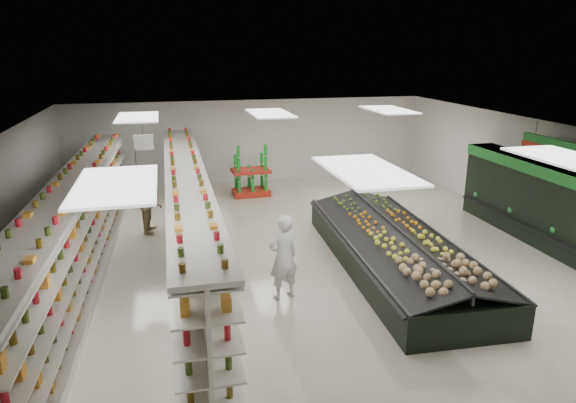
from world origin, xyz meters
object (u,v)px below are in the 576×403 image
object	(u,v)px
produce_island	(395,249)
gondola_center	(188,217)
soda_endcap	(251,173)
shopper_main	(283,257)
gondola_left	(78,235)
shopper_background	(151,203)

from	to	relation	value
produce_island	gondola_center	bearing A→B (deg)	157.83
gondola_center	soda_endcap	bearing A→B (deg)	64.76
soda_endcap	produce_island	bearing A→B (deg)	-71.98
produce_island	soda_endcap	bearing A→B (deg)	108.02
soda_endcap	shopper_main	size ratio (longest dim) A/B	0.92
produce_island	shopper_main	size ratio (longest dim) A/B	3.88
gondola_center	soda_endcap	xyz separation A→B (m)	(2.47, 5.18, -0.21)
gondola_left	gondola_center	bearing A→B (deg)	18.54
gondola_center	produce_island	size ratio (longest dim) A/B	1.81
gondola_left	soda_endcap	bearing A→B (deg)	51.90
soda_endcap	shopper_main	bearing A→B (deg)	-94.63
shopper_main	shopper_background	xyz separation A→B (m)	(-2.76, 4.96, -0.08)
gondola_center	shopper_background	size ratio (longest dim) A/B	7.71
shopper_main	gondola_center	bearing A→B (deg)	-76.44
produce_island	shopper_main	xyz separation A→B (m)	(-2.97, -0.89, 0.45)
produce_island	shopper_main	bearing A→B (deg)	-163.39
gondola_center	shopper_background	distance (m)	2.33
soda_endcap	shopper_background	distance (m)	4.58
shopper_main	produce_island	bearing A→B (deg)	177.51
gondola_left	soda_endcap	xyz separation A→B (m)	(4.96, 5.93, -0.22)
shopper_main	shopper_background	size ratio (longest dim) A/B	1.10
gondola_center	soda_endcap	size ratio (longest dim) A/B	7.61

